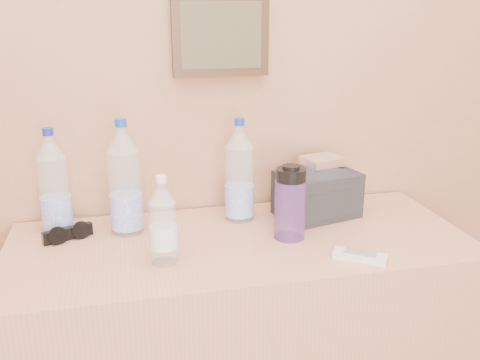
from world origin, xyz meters
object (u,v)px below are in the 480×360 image
sunglasses (68,234)px  foil_packet (323,161)px  dresser (241,360)px  pet_large_b (125,183)px  pet_small (163,225)px  toiletry_bag (317,191)px  ac_remote (360,256)px  pet_large_c (239,176)px  pet_large_a (54,187)px  nalgene_bottle (290,203)px

sunglasses → foil_packet: (0.80, 0.04, 0.16)m
dresser → pet_large_b: 0.67m
pet_small → toiletry_bag: bearing=23.9°
toiletry_bag → ac_remote: bearing=-103.7°
pet_large_c → toiletry_bag: (0.25, -0.03, -0.06)m
pet_large_c → ac_remote: (0.25, -0.36, -0.13)m
pet_large_c → foil_packet: bearing=-1.7°
pet_large_c → pet_small: size_ratio=1.35×
pet_large_c → toiletry_bag: size_ratio=1.34×
foil_packet → toiletry_bag: bearing=-139.5°
pet_large_c → foil_packet: 0.27m
foil_packet → pet_small: bearing=-155.2°
dresser → pet_small: pet_small is taller
pet_small → sunglasses: 0.35m
pet_large_a → pet_large_b: bearing=-14.6°
nalgene_bottle → ac_remote: 0.25m
pet_large_a → pet_large_b: pet_large_b is taller
dresser → ac_remote: (0.28, -0.20, 0.43)m
dresser → nalgene_bottle: (0.14, -0.02, 0.53)m
pet_large_b → nalgene_bottle: 0.49m
pet_large_b → pet_small: size_ratio=1.43×
toiletry_bag → sunglasses: bearing=167.7°
dresser → pet_large_b: bearing=157.4°
sunglasses → ac_remote: size_ratio=1.03×
nalgene_bottle → ac_remote: nalgene_bottle is taller
pet_small → foil_packet: bearing=24.8°
pet_small → nalgene_bottle: pet_small is taller
pet_large_c → pet_large_b: bearing=-175.9°
pet_small → ac_remote: (0.51, -0.10, -0.10)m
dresser → nalgene_bottle: 0.55m
pet_large_c → ac_remote: bearing=-54.9°
pet_large_c → foil_packet: size_ratio=2.73×
pet_large_b → foil_packet: pet_large_b is taller
dresser → pet_large_b: size_ratio=3.86×
sunglasses → toiletry_bag: bearing=-21.6°
pet_large_a → pet_large_b: (0.20, -0.05, 0.01)m
nalgene_bottle → dresser: bearing=172.9°
pet_large_b → sunglasses: pet_large_b is taller
nalgene_bottle → sunglasses: (-0.63, 0.13, -0.09)m
dresser → sunglasses: sunglasses is taller
ac_remote → pet_small: bearing=-157.4°
sunglasses → foil_packet: bearing=-20.2°
nalgene_bottle → pet_large_c: bearing=122.1°
ac_remote → sunglasses: bearing=-168.1°
dresser → pet_large_a: bearing=160.4°
toiletry_bag → pet_large_a: bearing=162.4°
pet_large_a → pet_small: bearing=-43.9°
pet_large_b → foil_packet: size_ratio=2.90×
pet_small → pet_large_c: bearing=44.2°
dresser → pet_large_c: 0.58m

